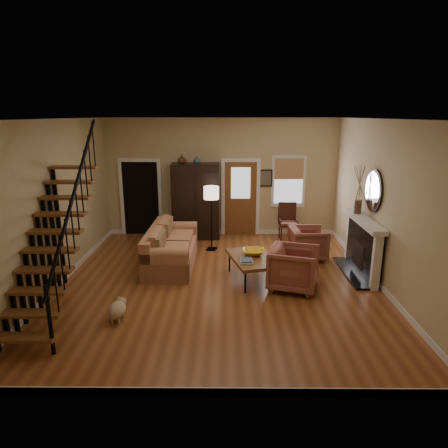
{
  "coord_description": "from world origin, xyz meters",
  "views": [
    {
      "loc": [
        0.16,
        -7.7,
        3.38
      ],
      "look_at": [
        0.1,
        0.4,
        1.15
      ],
      "focal_mm": 32.0,
      "sensor_mm": 36.0,
      "label": 1
    }
  ],
  "objects_px": {
    "armoire": "(196,201)",
    "floor_lamp": "(211,219)",
    "armchair_left": "(294,268)",
    "armchair_right": "(308,243)",
    "sofa": "(172,247)",
    "side_chair": "(288,222)",
    "coffee_table": "(251,269)"
  },
  "relations": [
    {
      "from": "armoire",
      "to": "floor_lamp",
      "type": "distance_m",
      "value": 1.2
    },
    {
      "from": "armchair_left",
      "to": "floor_lamp",
      "type": "bearing_deg",
      "value": 52.97
    },
    {
      "from": "armoire",
      "to": "armchair_right",
      "type": "xyz_separation_m",
      "value": [
        2.82,
        -1.71,
        -0.66
      ]
    },
    {
      "from": "armchair_right",
      "to": "floor_lamp",
      "type": "distance_m",
      "value": 2.47
    },
    {
      "from": "sofa",
      "to": "side_chair",
      "type": "bearing_deg",
      "value": 33.75
    },
    {
      "from": "armchair_right",
      "to": "armchair_left",
      "type": "bearing_deg",
      "value": 157.38
    },
    {
      "from": "sofa",
      "to": "armchair_left",
      "type": "relative_size",
      "value": 2.46
    },
    {
      "from": "sofa",
      "to": "side_chair",
      "type": "distance_m",
      "value": 3.55
    },
    {
      "from": "armoire",
      "to": "armchair_right",
      "type": "distance_m",
      "value": 3.36
    },
    {
      "from": "coffee_table",
      "to": "armchair_left",
      "type": "distance_m",
      "value": 0.93
    },
    {
      "from": "armoire",
      "to": "armchair_left",
      "type": "height_order",
      "value": "armoire"
    },
    {
      "from": "armchair_left",
      "to": "armchair_right",
      "type": "bearing_deg",
      "value": -3.09
    },
    {
      "from": "sofa",
      "to": "floor_lamp",
      "type": "bearing_deg",
      "value": 50.79
    },
    {
      "from": "floor_lamp",
      "to": "armoire",
      "type": "bearing_deg",
      "value": 113.61
    },
    {
      "from": "coffee_table",
      "to": "floor_lamp",
      "type": "height_order",
      "value": "floor_lamp"
    },
    {
      "from": "armoire",
      "to": "floor_lamp",
      "type": "height_order",
      "value": "armoire"
    },
    {
      "from": "floor_lamp",
      "to": "side_chair",
      "type": "relative_size",
      "value": 1.62
    },
    {
      "from": "sofa",
      "to": "armchair_right",
      "type": "xyz_separation_m",
      "value": [
        3.23,
        0.44,
        -0.05
      ]
    },
    {
      "from": "armchair_left",
      "to": "armoire",
      "type": "bearing_deg",
      "value": 49.39
    },
    {
      "from": "sofa",
      "to": "armoire",
      "type": "bearing_deg",
      "value": 79.57
    },
    {
      "from": "sofa",
      "to": "armchair_right",
      "type": "relative_size",
      "value": 2.73
    },
    {
      "from": "armoire",
      "to": "armchair_right",
      "type": "relative_size",
      "value": 2.47
    },
    {
      "from": "floor_lamp",
      "to": "armchair_right",
      "type": "bearing_deg",
      "value": -15.03
    },
    {
      "from": "floor_lamp",
      "to": "side_chair",
      "type": "distance_m",
      "value": 2.28
    },
    {
      "from": "armoire",
      "to": "side_chair",
      "type": "distance_m",
      "value": 2.61
    },
    {
      "from": "armoire",
      "to": "floor_lamp",
      "type": "xyz_separation_m",
      "value": [
        0.47,
        -1.08,
        -0.22
      ]
    },
    {
      "from": "sofa",
      "to": "armchair_left",
      "type": "xyz_separation_m",
      "value": [
        2.6,
        -1.29,
        -0.0
      ]
    },
    {
      "from": "side_chair",
      "to": "sofa",
      "type": "bearing_deg",
      "value": -146.74
    },
    {
      "from": "coffee_table",
      "to": "armchair_left",
      "type": "height_order",
      "value": "armchair_left"
    },
    {
      "from": "coffee_table",
      "to": "armchair_right",
      "type": "xyz_separation_m",
      "value": [
        1.44,
        1.32,
        0.13
      ]
    },
    {
      "from": "armoire",
      "to": "armchair_left",
      "type": "relative_size",
      "value": 2.22
    },
    {
      "from": "sofa",
      "to": "armchair_left",
      "type": "bearing_deg",
      "value": -25.87
    }
  ]
}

